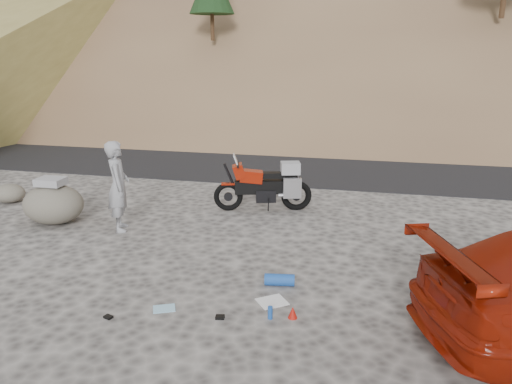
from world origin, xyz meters
TOP-DOWN VIEW (x-y plane):
  - ground at (0.00, 0.00)m, footprint 140.00×140.00m
  - road at (0.00, 9.00)m, footprint 120.00×7.00m
  - motorcycle at (0.73, 3.29)m, footprint 2.35×1.07m
  - man at (-2.11, 1.23)m, footprint 0.73×0.85m
  - boulder at (-3.77, 1.27)m, footprint 1.57×1.41m
  - small_rock at (-5.88, 2.44)m, footprint 1.01×0.96m
  - gear_white_cloth at (1.75, -1.26)m, footprint 0.57×0.56m
  - gear_blue_mat at (1.76, -0.66)m, footprint 0.52×0.27m
  - gear_bottle at (1.82, -1.76)m, footprint 0.08×0.08m
  - gear_funnel at (2.14, -1.66)m, footprint 0.17×0.17m
  - gear_glove_a at (-0.50, -2.27)m, footprint 0.15×0.12m
  - gear_glove_b at (1.10, -1.91)m, footprint 0.14×0.12m
  - gear_blue_cloth at (0.20, -1.84)m, footprint 0.40×0.36m

SIDE VIEW (x-z plane):
  - ground at x=0.00m, z-range 0.00..0.00m
  - road at x=0.00m, z-range -0.03..0.03m
  - man at x=-2.11m, z-range -0.98..0.98m
  - gear_blue_cloth at x=0.20m, z-range 0.00..0.01m
  - gear_white_cloth at x=1.75m, z-range 0.00..0.01m
  - gear_glove_a at x=-0.50m, z-range 0.00..0.04m
  - gear_glove_b at x=1.10m, z-range 0.00..0.04m
  - gear_funnel at x=2.14m, z-range 0.00..0.18m
  - gear_bottle at x=1.82m, z-range 0.00..0.19m
  - gear_blue_mat at x=1.76m, z-range 0.00..0.20m
  - small_rock at x=-5.88m, z-range 0.00..0.48m
  - boulder at x=-3.77m, z-range -0.07..1.00m
  - motorcycle at x=0.73m, z-range -0.10..1.32m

